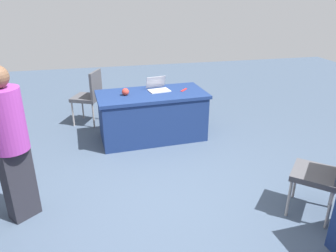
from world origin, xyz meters
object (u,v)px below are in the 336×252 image
(chair_by_pillar, at_px, (324,170))
(person_presenter, at_px, (10,139))
(scissors_red, at_px, (184,90))
(chair_tucked_left, at_px, (90,94))
(table_foreground, at_px, (152,115))
(yarn_ball, at_px, (125,92))
(laptop_silver, at_px, (158,88))

(chair_by_pillar, distance_m, person_presenter, 3.11)
(scissors_red, bearing_deg, chair_tucked_left, -78.15)
(chair_tucked_left, xyz_separation_m, chair_by_pillar, (-2.29, 3.12, -0.01))
(table_foreground, height_order, chair_tucked_left, chair_tucked_left)
(chair_by_pillar, relative_size, yarn_ball, 8.70)
(table_foreground, height_order, chair_by_pillar, chair_by_pillar)
(scissors_red, bearing_deg, yarn_ball, -46.08)
(chair_tucked_left, relative_size, yarn_ball, 8.77)
(table_foreground, height_order, scissors_red, scissors_red)
(table_foreground, distance_m, scissors_red, 0.65)
(table_foreground, xyz_separation_m, chair_by_pillar, (-1.35, 2.30, 0.16))
(table_foreground, bearing_deg, chair_tucked_left, -41.00)
(table_foreground, xyz_separation_m, scissors_red, (-0.53, -0.04, 0.37))
(chair_tucked_left, bearing_deg, chair_by_pillar, -119.06)
(yarn_ball, distance_m, scissors_red, 0.93)
(person_presenter, bearing_deg, chair_by_pillar, -51.08)
(table_foreground, distance_m, chair_by_pillar, 2.67)
(chair_by_pillar, bearing_deg, scissors_red, 62.14)
(person_presenter, bearing_deg, yarn_ball, 13.15)
(chair_by_pillar, bearing_deg, table_foreground, 73.12)
(laptop_silver, relative_size, scissors_red, 2.03)
(person_presenter, relative_size, yarn_ball, 14.80)
(chair_tucked_left, relative_size, scissors_red, 5.28)
(table_foreground, xyz_separation_m, chair_tucked_left, (0.94, -0.82, 0.17))
(chair_by_pillar, xyz_separation_m, laptop_silver, (1.22, -2.41, 0.25))
(person_presenter, bearing_deg, laptop_silver, 5.67)
(table_foreground, height_order, laptop_silver, laptop_silver)
(table_foreground, relative_size, chair_tucked_left, 1.81)
(chair_tucked_left, distance_m, chair_by_pillar, 3.87)
(person_presenter, distance_m, laptop_silver, 2.51)
(table_foreground, distance_m, yarn_ball, 0.59)
(chair_tucked_left, height_order, person_presenter, person_presenter)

